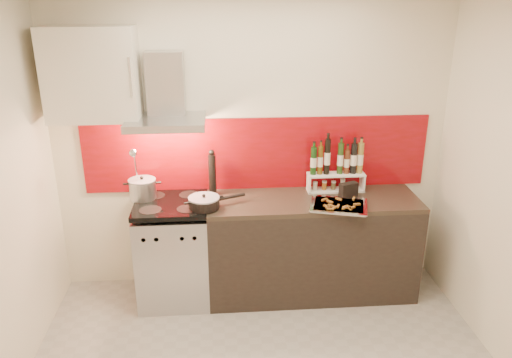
{
  "coord_description": "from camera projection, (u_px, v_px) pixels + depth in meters",
  "views": [
    {
      "loc": [
        -0.3,
        -2.75,
        2.55
      ],
      "look_at": [
        0.0,
        0.95,
        1.15
      ],
      "focal_mm": 35.0,
      "sensor_mm": 36.0,
      "label": 1
    }
  ],
  "objects": [
    {
      "name": "baking_tray",
      "position": [
        339.0,
        205.0,
        4.06
      ],
      "size": [
        0.53,
        0.46,
        0.03
      ],
      "color": "silver",
      "rests_on": "counter"
    },
    {
      "name": "range_stove",
      "position": [
        174.0,
        252.0,
        4.3
      ],
      "size": [
        0.6,
        0.6,
        0.91
      ],
      "color": "#B7B7BA",
      "rests_on": "ground"
    },
    {
      "name": "caddy_box",
      "position": [
        348.0,
        190.0,
        4.25
      ],
      "size": [
        0.17,
        0.12,
        0.13
      ],
      "primitive_type": "cube",
      "rotation": [
        0.0,
        0.0,
        0.35
      ],
      "color": "black",
      "rests_on": "counter"
    },
    {
      "name": "counter",
      "position": [
        311.0,
        246.0,
        4.39
      ],
      "size": [
        1.8,
        0.6,
        0.9
      ],
      "color": "black",
      "rests_on": "ground"
    },
    {
      "name": "backsplash",
      "position": [
        258.0,
        154.0,
        4.35
      ],
      "size": [
        3.0,
        0.02,
        0.64
      ],
      "primitive_type": "cube",
      "color": "maroon",
      "rests_on": "back_wall"
    },
    {
      "name": "upper_cabinet",
      "position": [
        92.0,
        74.0,
        3.85
      ],
      "size": [
        0.7,
        0.35,
        0.72
      ],
      "primitive_type": "cube",
      "color": "silver",
      "rests_on": "back_wall"
    },
    {
      "name": "utensil_jar",
      "position": [
        136.0,
        186.0,
        4.12
      ],
      "size": [
        0.1,
        0.15,
        0.48
      ],
      "color": "silver",
      "rests_on": "range_stove"
    },
    {
      "name": "range_hood",
      "position": [
        166.0,
        99.0,
        3.97
      ],
      "size": [
        0.62,
        0.5,
        0.61
      ],
      "color": "#B7B7BA",
      "rests_on": "back_wall"
    },
    {
      "name": "saute_pan",
      "position": [
        205.0,
        202.0,
        4.02
      ],
      "size": [
        0.47,
        0.28,
        0.12
      ],
      "color": "black",
      "rests_on": "range_stove"
    },
    {
      "name": "stock_pot",
      "position": [
        143.0,
        189.0,
        4.19
      ],
      "size": [
        0.23,
        0.23,
        0.2
      ],
      "color": "#B7B7BA",
      "rests_on": "range_stove"
    },
    {
      "name": "pepper_mill",
      "position": [
        212.0,
        173.0,
        4.25
      ],
      "size": [
        0.06,
        0.06,
        0.41
      ],
      "color": "black",
      "rests_on": "counter"
    },
    {
      "name": "step_shelf",
      "position": [
        337.0,
        168.0,
        4.33
      ],
      "size": [
        0.5,
        0.14,
        0.48
      ],
      "color": "white",
      "rests_on": "counter"
    },
    {
      "name": "back_wall",
      "position": [
        252.0,
        145.0,
        4.33
      ],
      "size": [
        3.4,
        0.02,
        2.6
      ],
      "primitive_type": "cube",
      "color": "silver",
      "rests_on": "ground"
    }
  ]
}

